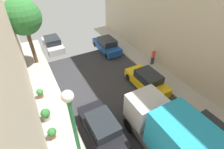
{
  "coord_description": "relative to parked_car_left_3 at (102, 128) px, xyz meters",
  "views": [
    {
      "loc": [
        -5.24,
        -0.46,
        9.76
      ],
      "look_at": [
        0.66,
        10.3,
        0.5
      ],
      "focal_mm": 27.04,
      "sensor_mm": 36.0,
      "label": 1
    }
  ],
  "objects": [
    {
      "name": "street_tree_0",
      "position": [
        -2.29,
        10.94,
        4.13
      ],
      "size": [
        3.26,
        3.26,
        6.36
      ],
      "color": "brown",
      "rests_on": "sidewalk_left"
    },
    {
      "name": "parked_car_left_3",
      "position": [
        0.0,
        0.0,
        0.0
      ],
      "size": [
        1.78,
        4.2,
        1.57
      ],
      "color": "black",
      "rests_on": "ground"
    },
    {
      "name": "lamp_post",
      "position": [
        -1.9,
        -1.69,
        3.27
      ],
      "size": [
        0.44,
        0.44,
        5.89
      ],
      "color": "#26723F",
      "rests_on": "sidewalk_left"
    },
    {
      "name": "potted_plant_3",
      "position": [
        -2.84,
        5.34,
        -0.12
      ],
      "size": [
        0.52,
        0.52,
        0.82
      ],
      "color": "brown",
      "rests_on": "sidewalk_left"
    },
    {
      "name": "parked_car_right_3",
      "position": [
        5.4,
        2.36,
        0.0
      ],
      "size": [
        1.78,
        4.2,
        1.57
      ],
      "color": "gold",
      "rests_on": "ground"
    },
    {
      "name": "parked_car_right_2",
      "position": [
        5.4,
        -3.42,
        0.0
      ],
      "size": [
        1.78,
        4.2,
        1.57
      ],
      "color": "maroon",
      "rests_on": "ground"
    },
    {
      "name": "delivery_truck",
      "position": [
        2.7,
        -3.31,
        1.07
      ],
      "size": [
        2.26,
        6.6,
        3.38
      ],
      "color": "#4C4C51",
      "rests_on": "ground"
    },
    {
      "name": "potted_plant_1",
      "position": [
        -2.88,
        2.89,
        -0.08
      ],
      "size": [
        0.64,
        0.64,
        0.92
      ],
      "color": "#B2A899",
      "rests_on": "sidewalk_left"
    },
    {
      "name": "pedestrian",
      "position": [
        8.09,
        4.86,
        0.35
      ],
      "size": [
        0.4,
        0.36,
        1.72
      ],
      "color": "#2D334C",
      "rests_on": "sidewalk_right"
    },
    {
      "name": "potted_plant_5",
      "position": [
        -2.84,
        1.24,
        -0.11
      ],
      "size": [
        0.54,
        0.54,
        0.8
      ],
      "color": "brown",
      "rests_on": "sidewalk_left"
    },
    {
      "name": "parked_car_right_4",
      "position": [
        5.4,
        9.78,
        0.0
      ],
      "size": [
        1.78,
        4.2,
        1.57
      ],
      "color": "#194799",
      "rests_on": "ground"
    },
    {
      "name": "parked_car_left_4",
      "position": [
        0.0,
        13.12,
        0.0
      ],
      "size": [
        1.78,
        4.2,
        1.57
      ],
      "color": "silver",
      "rests_on": "ground"
    }
  ]
}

